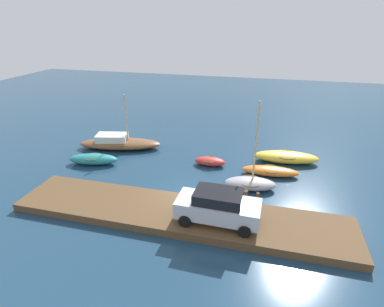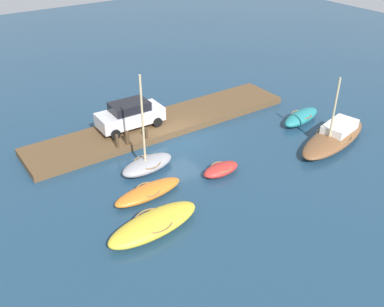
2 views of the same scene
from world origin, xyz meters
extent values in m
plane|color=navy|center=(0.00, 0.00, 0.00)|extent=(84.00, 84.00, 0.00)
cube|color=brown|center=(0.00, -2.10, 0.23)|extent=(18.78, 3.63, 0.46)
ellipsoid|color=#939399|center=(3.59, 2.09, 0.36)|extent=(3.47, 1.90, 0.72)
torus|color=olive|center=(3.59, 2.09, 0.56)|extent=(1.75, 1.75, 0.07)
cylinder|color=#C6B284|center=(3.72, 2.11, 3.20)|extent=(0.12, 0.12, 5.26)
ellipsoid|color=#B72D28|center=(0.38, 4.82, 0.31)|extent=(2.34, 1.14, 0.61)
torus|color=olive|center=(0.38, 4.82, 0.47)|extent=(1.18, 1.18, 0.07)
ellipsoid|color=brown|center=(-7.67, 6.11, 0.40)|extent=(7.17, 3.63, 0.80)
torus|color=olive|center=(-7.67, 6.11, 0.62)|extent=(2.66, 2.66, 0.07)
cube|color=silver|center=(-8.30, 5.96, 0.94)|extent=(2.79, 1.96, 0.60)
cylinder|color=#C6B284|center=(-6.99, 6.26, 2.64)|extent=(0.12, 0.12, 4.01)
ellipsoid|color=gold|center=(5.94, 6.84, 0.40)|extent=(4.97, 2.16, 0.81)
torus|color=olive|center=(5.94, 6.84, 0.62)|extent=(1.97, 1.97, 0.07)
ellipsoid|color=orange|center=(4.83, 4.35, 0.30)|extent=(4.00, 1.46, 0.61)
torus|color=olive|center=(4.83, 4.35, 0.47)|extent=(1.39, 1.39, 0.07)
ellipsoid|color=teal|center=(-8.25, 2.81, 0.39)|extent=(3.85, 2.01, 0.77)
torus|color=olive|center=(-8.25, 2.81, 0.60)|extent=(1.61, 1.61, 0.07)
cylinder|color=#47331E|center=(2.16, -0.54, 0.81)|extent=(0.22, 0.22, 0.70)
cylinder|color=#47331E|center=(3.49, -0.54, 0.90)|extent=(0.25, 0.25, 0.88)
cylinder|color=#47331E|center=(4.17, -0.54, 0.88)|extent=(0.18, 0.18, 0.85)
cube|color=silver|center=(2.25, -2.46, 1.22)|extent=(4.35, 1.92, 0.88)
cube|color=black|center=(2.25, -2.46, 1.95)|extent=(2.45, 1.66, 0.57)
cylinder|color=black|center=(3.78, -1.58, 0.78)|extent=(0.64, 0.23, 0.64)
cylinder|color=black|center=(3.74, -3.41, 0.78)|extent=(0.64, 0.23, 0.64)
cylinder|color=black|center=(0.76, -1.52, 0.78)|extent=(0.64, 0.23, 0.64)
cylinder|color=black|center=(0.72, -3.34, 0.78)|extent=(0.64, 0.23, 0.64)
camera|label=1|loc=(4.25, -15.57, 10.29)|focal=28.54mm
camera|label=2|loc=(13.33, 20.68, 13.61)|focal=40.30mm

